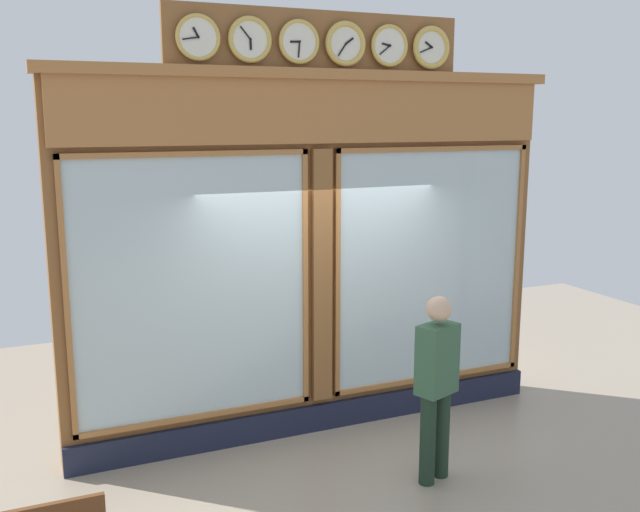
{
  "coord_description": "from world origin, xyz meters",
  "views": [
    {
      "loc": [
        2.78,
        6.41,
        3.19
      ],
      "look_at": [
        0.0,
        0.0,
        1.83
      ],
      "focal_mm": 40.28,
      "sensor_mm": 36.0,
      "label": 1
    }
  ],
  "objects": [
    {
      "name": "pedestrian",
      "position": [
        -0.51,
        1.38,
        0.93
      ],
      "size": [
        0.41,
        0.33,
        1.69
      ],
      "color": "#1C2F21",
      "rests_on": "ground_plane"
    },
    {
      "name": "shop_facade",
      "position": [
        -0.0,
        -0.12,
        1.87
      ],
      "size": [
        5.16,
        0.42,
        4.17
      ],
      "color": "brown",
      "rests_on": "ground_plane"
    }
  ]
}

